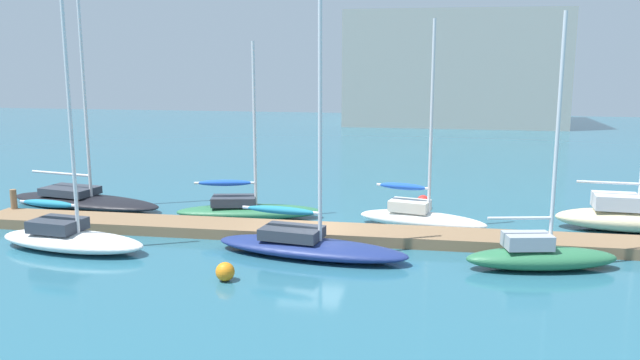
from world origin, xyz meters
name	(u,v)px	position (x,y,z in m)	size (l,w,h in m)	color
ground_plane	(312,237)	(0.00, 0.00, 0.00)	(120.00, 120.00, 0.00)	#286075
dock_pier	(312,232)	(0.00, 0.00, 0.21)	(28.62, 2.04, 0.43)	#846647
dock_piling_near_end	(14,204)	(-13.91, 0.87, 0.66)	(0.28, 0.28, 1.32)	#846647
sailboat_0	(83,197)	(-12.01, 3.45, 0.49)	(8.74, 3.95, 13.19)	black
sailboat_1	(70,236)	(-8.70, -3.26, 0.52)	(6.29, 2.85, 9.26)	white
sailboat_2	(246,208)	(-3.49, 2.59, 0.48)	(6.77, 3.03, 7.89)	#2D7047
sailboat_3	(308,243)	(0.33, -2.50, 0.51)	(7.53, 3.19, 10.52)	navy
sailboat_4	(420,215)	(4.30, 2.26, 0.55)	(5.74, 2.82, 8.74)	white
sailboat_5	(540,254)	(8.48, -2.60, 0.55)	(5.42, 2.49, 8.67)	#2D7047
sailboat_6	(628,217)	(12.91, 3.26, 0.61)	(6.05, 2.40, 7.84)	beige
mooring_buoy_orange	(225,272)	(-1.82, -5.60, 0.31)	(0.63, 0.63, 0.63)	orange
mooring_buoy_red	(423,202)	(4.37, 6.02, 0.32)	(0.64, 0.64, 0.64)	red
harbor_building_distant	(453,68)	(6.72, 49.15, 6.03)	(22.86, 14.00, 12.05)	#ADA89E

